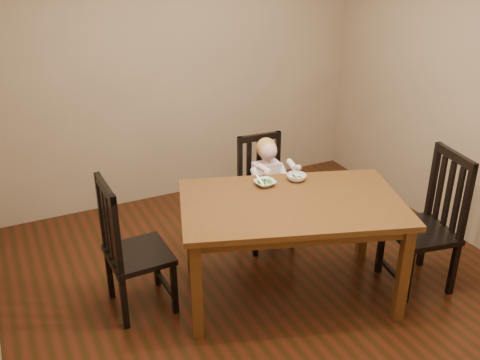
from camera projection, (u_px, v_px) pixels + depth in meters
name	position (u px, v px, depth m)	size (l,w,h in m)	color
room	(274.00, 131.00, 3.73)	(4.01, 4.01, 2.71)	#3E180D
dining_table	(291.00, 212.00, 3.97)	(1.86, 1.44, 0.82)	#4C2B11
chair_child	(264.00, 193.00, 4.80)	(0.45, 0.44, 1.00)	black
chair_left	(131.00, 249.00, 3.89)	(0.45, 0.47, 1.07)	black
chair_right	(428.00, 224.00, 4.18)	(0.54, 0.56, 1.13)	black
toddler	(267.00, 182.00, 4.70)	(0.31, 0.39, 0.53)	white
bowl_peas	(265.00, 183.00, 4.16)	(0.16, 0.16, 0.04)	silver
bowl_veg	(296.00, 177.00, 4.25)	(0.16, 0.16, 0.05)	silver
fork	(260.00, 181.00, 4.13)	(0.03, 0.12, 0.05)	silver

